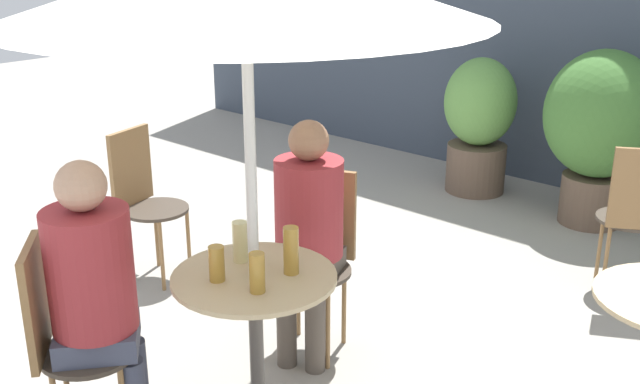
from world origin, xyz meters
The scene contains 13 objects.
cafe_table_near centered at (-0.17, 0.23, 0.53)m, with size 0.67×0.67×0.74m.
bistro_chair_0 centered at (-0.46, 0.94, 0.56)m, with size 0.42×0.44×0.93m.
bistro_chair_1 centered at (-0.64, -0.37, 0.56)m, with size 0.45×0.45×0.93m.
bistro_chair_2 centered at (0.55, 2.53, 0.56)m, with size 0.44×0.44×0.93m.
bistro_chair_3 centered at (-1.79, 0.84, 0.56)m, with size 0.42×0.40×0.93m.
seated_person_0 centered at (-0.40, 0.81, 0.73)m, with size 0.38×0.40×1.23m.
seated_person_1 centered at (-0.55, -0.26, 0.74)m, with size 0.42×0.43×1.25m.
beer_glass_0 centered at (-0.24, 0.10, 0.81)m, with size 0.06×0.06×0.15m.
beer_glass_1 centered at (-0.05, 0.14, 0.82)m, with size 0.06×0.06×0.16m.
beer_glass_2 centered at (-0.07, 0.34, 0.84)m, with size 0.06×0.06×0.20m.
beer_glass_3 centered at (-0.31, 0.29, 0.82)m, with size 0.06×0.06×0.18m.
potted_plant_0 centered at (-1.10, 3.60, 0.60)m, with size 0.58×0.58×1.10m.
potted_plant_1 centered at (-0.09, 3.54, 0.75)m, with size 0.80×0.80×1.28m.
Camera 1 is at (1.85, -1.63, 2.06)m, focal length 42.00 mm.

